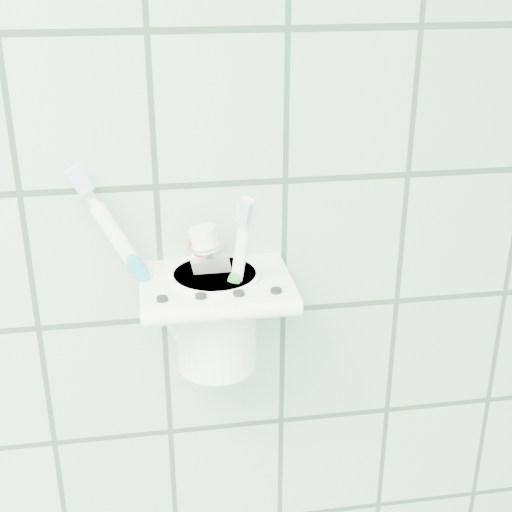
{
  "coord_description": "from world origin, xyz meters",
  "views": [
    {
      "loc": [
        0.61,
        0.56,
        1.6
      ],
      "look_at": [
        0.7,
        1.1,
        1.36
      ],
      "focal_mm": 50.0,
      "sensor_mm": 36.0,
      "label": 1
    }
  ],
  "objects_px": {
    "holder_bracket": "(216,287)",
    "toothbrush_blue": "(221,251)",
    "cup": "(216,316)",
    "toothbrush_pink": "(196,259)",
    "toothbrush_orange": "(224,272)",
    "toothpaste_tube": "(231,282)"
  },
  "relations": [
    {
      "from": "holder_bracket",
      "to": "toothbrush_blue",
      "type": "distance_m",
      "value": 0.03
    },
    {
      "from": "cup",
      "to": "toothbrush_pink",
      "type": "distance_m",
      "value": 0.07
    },
    {
      "from": "holder_bracket",
      "to": "toothbrush_orange",
      "type": "relative_size",
      "value": 0.78
    },
    {
      "from": "holder_bracket",
      "to": "toothbrush_orange",
      "type": "height_order",
      "value": "toothbrush_orange"
    },
    {
      "from": "toothbrush_blue",
      "to": "toothbrush_orange",
      "type": "relative_size",
      "value": 1.19
    },
    {
      "from": "holder_bracket",
      "to": "toothpaste_tube",
      "type": "bearing_deg",
      "value": 28.28
    },
    {
      "from": "toothbrush_pink",
      "to": "toothpaste_tube",
      "type": "height_order",
      "value": "toothbrush_pink"
    },
    {
      "from": "cup",
      "to": "toothbrush_orange",
      "type": "height_order",
      "value": "toothbrush_orange"
    },
    {
      "from": "toothbrush_blue",
      "to": "toothbrush_pink",
      "type": "bearing_deg",
      "value": -159.1
    },
    {
      "from": "holder_bracket",
      "to": "toothbrush_orange",
      "type": "xyz_separation_m",
      "value": [
        0.01,
        0.0,
        0.01
      ]
    },
    {
      "from": "toothbrush_pink",
      "to": "toothbrush_blue",
      "type": "bearing_deg",
      "value": 17.89
    },
    {
      "from": "holder_bracket",
      "to": "toothbrush_orange",
      "type": "bearing_deg",
      "value": 30.69
    },
    {
      "from": "toothbrush_pink",
      "to": "holder_bracket",
      "type": "bearing_deg",
      "value": 4.77
    },
    {
      "from": "holder_bracket",
      "to": "toothbrush_pink",
      "type": "height_order",
      "value": "toothbrush_pink"
    },
    {
      "from": "toothbrush_orange",
      "to": "holder_bracket",
      "type": "bearing_deg",
      "value": -111.84
    },
    {
      "from": "cup",
      "to": "toothpaste_tube",
      "type": "bearing_deg",
      "value": 14.23
    },
    {
      "from": "cup",
      "to": "toothbrush_pink",
      "type": "bearing_deg",
      "value": -148.08
    },
    {
      "from": "holder_bracket",
      "to": "toothbrush_pink",
      "type": "relative_size",
      "value": 0.65
    },
    {
      "from": "toothbrush_blue",
      "to": "toothbrush_orange",
      "type": "bearing_deg",
      "value": -83.9
    },
    {
      "from": "holder_bracket",
      "to": "toothbrush_pink",
      "type": "distance_m",
      "value": 0.04
    },
    {
      "from": "toothbrush_pink",
      "to": "toothbrush_blue",
      "type": "height_order",
      "value": "toothbrush_pink"
    },
    {
      "from": "toothbrush_blue",
      "to": "toothbrush_orange",
      "type": "distance_m",
      "value": 0.02
    }
  ]
}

